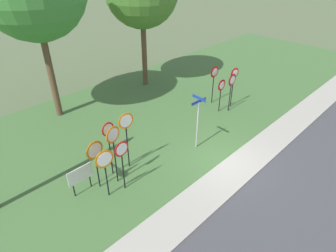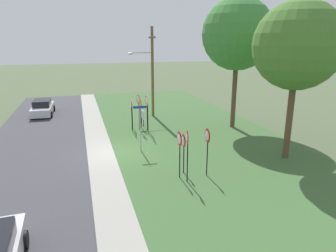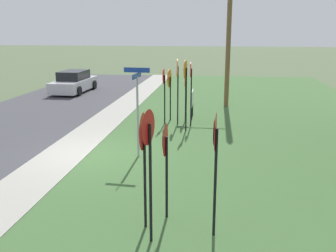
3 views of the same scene
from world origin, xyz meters
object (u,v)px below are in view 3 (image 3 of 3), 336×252
at_px(stop_sign_near_left, 186,80).
at_px(parked_hatchback_near, 74,82).
at_px(yield_sign_far_left, 215,146).
at_px(stop_sign_far_left, 164,84).
at_px(yield_sign_near_right, 165,149).
at_px(yield_sign_far_right, 143,143).
at_px(stop_sign_center_tall, 177,77).
at_px(yield_sign_near_left, 148,146).
at_px(utility_pole, 226,23).
at_px(stop_sign_near_right, 170,83).
at_px(stop_sign_far_right, 185,83).
at_px(notice_board, 192,100).
at_px(street_name_post, 137,104).
at_px(stop_sign_far_center, 191,81).

distance_m(stop_sign_near_left, parked_hatchback_near, 12.07).
bearing_deg(yield_sign_far_left, stop_sign_far_left, -162.85).
distance_m(yield_sign_near_right, yield_sign_far_right, 0.66).
relative_size(stop_sign_near_left, stop_sign_center_tall, 1.01).
distance_m(yield_sign_near_left, utility_pole, 13.87).
bearing_deg(yield_sign_near_left, parked_hatchback_near, -144.04).
height_order(stop_sign_near_right, yield_sign_near_right, stop_sign_near_right).
height_order(stop_sign_far_right, stop_sign_center_tall, stop_sign_center_tall).
height_order(stop_sign_center_tall, utility_pole, utility_pole).
relative_size(stop_sign_near_right, utility_pole, 0.29).
bearing_deg(stop_sign_near_left, parked_hatchback_near, -132.86).
distance_m(stop_sign_far_right, stop_sign_center_tall, 0.86).
height_order(stop_sign_center_tall, notice_board, stop_sign_center_tall).
height_order(street_name_post, notice_board, street_name_post).
height_order(stop_sign_center_tall, yield_sign_far_right, stop_sign_center_tall).
xyz_separation_m(stop_sign_far_left, utility_pole, (-4.27, 2.55, 2.54)).
bearing_deg(yield_sign_near_left, yield_sign_near_right, -178.70).
relative_size(stop_sign_far_right, stop_sign_center_tall, 0.83).
bearing_deg(stop_sign_near_left, stop_sign_far_left, -131.13).
height_order(stop_sign_far_left, stop_sign_center_tall, stop_sign_center_tall).
distance_m(stop_sign_near_left, notice_board, 2.69).
bearing_deg(yield_sign_far_right, stop_sign_center_tall, -178.12).
bearing_deg(yield_sign_near_left, stop_sign_far_left, -162.85).
distance_m(yield_sign_far_right, street_name_post, 4.53).
relative_size(street_name_post, notice_board, 2.28).
bearing_deg(parked_hatchback_near, yield_sign_near_left, 26.50).
relative_size(stop_sign_near_left, yield_sign_near_left, 1.09).
bearing_deg(yield_sign_near_right, stop_sign_center_tall, -174.12).
bearing_deg(stop_sign_center_tall, yield_sign_far_right, -8.75).
bearing_deg(parked_hatchback_near, street_name_post, 30.44).
bearing_deg(notice_board, utility_pole, 153.15).
height_order(yield_sign_far_left, notice_board, yield_sign_far_left).
bearing_deg(street_name_post, yield_sign_far_right, 16.85).
height_order(stop_sign_far_left, yield_sign_near_left, yield_sign_near_left).
relative_size(stop_sign_far_center, yield_sign_far_right, 1.10).
distance_m(stop_sign_far_right, yield_sign_far_right, 9.49).
bearing_deg(yield_sign_near_right, parked_hatchback_near, -151.54).
xyz_separation_m(stop_sign_near_right, utility_pole, (-3.56, 2.40, 2.61)).
relative_size(yield_sign_far_left, parked_hatchback_near, 0.56).
relative_size(stop_sign_center_tall, street_name_post, 0.98).
bearing_deg(stop_sign_near_right, yield_sign_far_right, 9.35).
bearing_deg(yield_sign_far_right, stop_sign_near_right, -175.75).
height_order(stop_sign_near_left, parked_hatchback_near, stop_sign_near_left).
distance_m(yield_sign_far_right, notice_board, 10.19).
height_order(stop_sign_near_left, stop_sign_far_center, stop_sign_near_left).
relative_size(yield_sign_far_right, parked_hatchback_near, 0.54).
distance_m(yield_sign_near_left, yield_sign_far_left, 1.25).
bearing_deg(yield_sign_near_right, street_name_post, -158.70).
bearing_deg(yield_sign_near_right, yield_sign_far_left, 60.29).
bearing_deg(yield_sign_near_right, stop_sign_far_center, -178.09).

